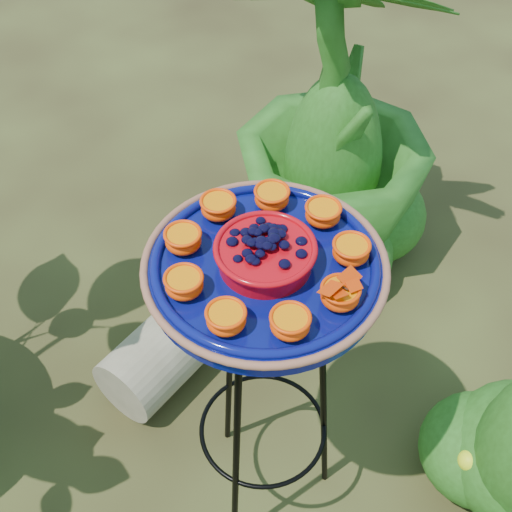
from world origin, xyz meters
The scene contains 5 objects.
ground_plane centered at (0.00, 0.00, 0.00)m, with size 20.00×20.00×0.00m, color black.
tripod_stand centered at (0.11, -0.14, 0.48)m, with size 0.30×0.31×0.79m.
feeder_dish centered at (0.11, -0.14, 0.82)m, with size 0.42×0.42×0.09m.
driftwood_log centered at (0.21, 0.32, 0.10)m, with size 0.20×0.20×0.59m, color tan.
shrub_back_right centered at (0.77, 0.40, 0.52)m, with size 0.58×0.58×1.03m, color #224F15.
Camera 1 is at (-0.37, -0.77, 1.71)m, focal length 50.00 mm.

